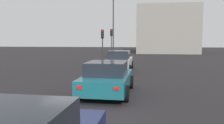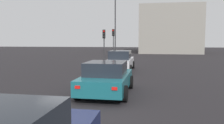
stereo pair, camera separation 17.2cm
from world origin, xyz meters
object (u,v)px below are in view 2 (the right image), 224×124
(traffic_light_near_left, at_px, (104,39))
(street_lamp_kerbside, at_px, (115,20))
(traffic_light_near_right, at_px, (113,37))
(car_white_lead, at_px, (120,61))
(car_teal_second, at_px, (107,78))

(traffic_light_near_left, distance_m, street_lamp_kerbside, 7.96)
(traffic_light_near_right, bearing_deg, car_white_lead, 19.32)
(street_lamp_kerbside, bearing_deg, car_white_lead, -169.92)
(car_teal_second, relative_size, street_lamp_kerbside, 0.45)
(car_teal_second, xyz_separation_m, traffic_light_near_right, (19.35, 2.68, 2.11))
(traffic_light_near_left, bearing_deg, traffic_light_near_right, 176.32)
(car_white_lead, bearing_deg, car_teal_second, -177.09)
(car_white_lead, relative_size, car_teal_second, 1.18)
(car_teal_second, distance_m, traffic_light_near_left, 13.33)
(street_lamp_kerbside, bearing_deg, traffic_light_near_right, 174.19)
(traffic_light_near_left, distance_m, traffic_light_near_right, 6.42)
(car_white_lead, distance_m, traffic_light_near_left, 5.92)
(car_white_lead, xyz_separation_m, car_teal_second, (-7.79, -0.33, -0.06))
(traffic_light_near_left, bearing_deg, car_white_lead, 20.60)
(traffic_light_near_left, height_order, traffic_light_near_right, traffic_light_near_right)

